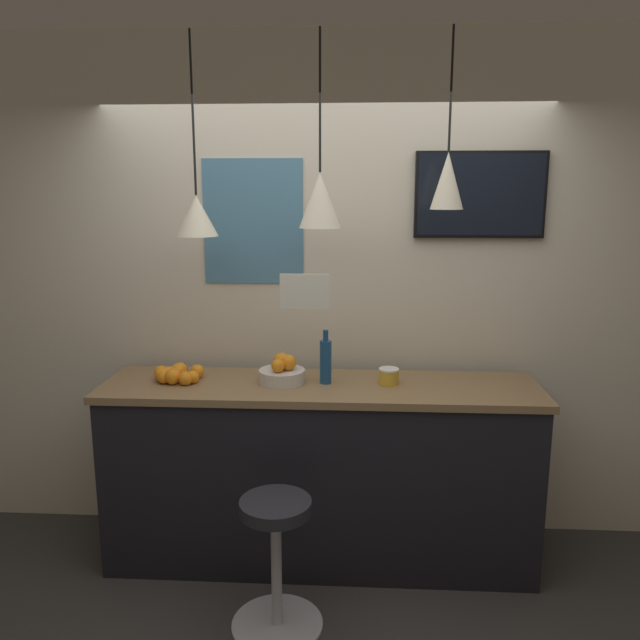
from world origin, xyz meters
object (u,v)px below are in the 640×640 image
object	(u,v)px
bar_stool	(276,550)
mounted_tv	(480,195)
juice_bottle	(326,361)
spread_jar	(389,376)
fruit_bowl	(283,372)

from	to	relation	value
bar_stool	mounted_tv	size ratio (longest dim) A/B	0.91
juice_bottle	spread_jar	size ratio (longest dim) A/B	2.71
bar_stool	fruit_bowl	distance (m)	0.92
mounted_tv	juice_bottle	bearing A→B (deg)	-158.59
fruit_bowl	mounted_tv	world-z (taller)	mounted_tv
bar_stool	mounted_tv	bearing A→B (deg)	42.34
fruit_bowl	spread_jar	distance (m)	0.57
bar_stool	juice_bottle	bearing A→B (deg)	72.07
mounted_tv	fruit_bowl	bearing A→B (deg)	-162.89
fruit_bowl	mounted_tv	bearing A→B (deg)	17.11
spread_jar	mounted_tv	world-z (taller)	mounted_tv
mounted_tv	spread_jar	bearing A→B (deg)	-146.60
juice_bottle	mounted_tv	world-z (taller)	mounted_tv
spread_jar	fruit_bowl	bearing A→B (deg)	-179.89
spread_jar	mounted_tv	size ratio (longest dim) A/B	0.15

